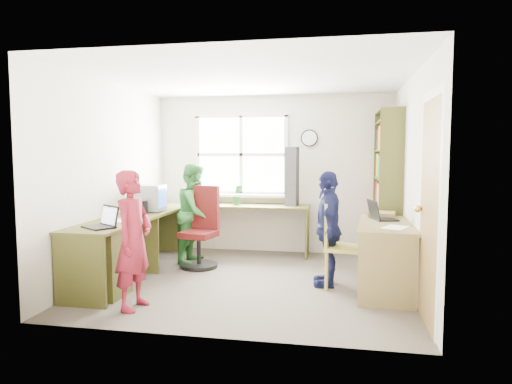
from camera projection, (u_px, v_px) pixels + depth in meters
room at (255, 179)px, 5.44m from camera, size 3.64×3.44×2.44m
l_desk at (139, 244)px, 5.37m from camera, size 2.38×2.95×0.75m
right_desk at (387, 242)px, 5.05m from camera, size 0.70×1.35×0.76m
bookshelf at (387, 192)px, 6.22m from camera, size 0.30×1.02×2.10m
swivel_chair at (201, 232)px, 6.13m from camera, size 0.60×0.60×1.08m
wooden_chair at (339, 242)px, 5.16m from camera, size 0.48×0.48×0.97m
crt_monitor at (150, 198)px, 6.07m from camera, size 0.37×0.33×0.35m
laptop_left at (103, 222)px, 4.79m from camera, size 0.43×0.41×0.23m
laptop_right at (380, 215)px, 5.30m from camera, size 0.36×0.40×0.23m
speaker_a at (143, 207)px, 5.84m from camera, size 0.10×0.10×0.17m
speaker_b at (158, 202)px, 6.40m from camera, size 0.10×0.10×0.17m
cd_tower at (292, 176)px, 6.70m from camera, size 0.20×0.18×0.87m
game_box at (382, 214)px, 5.53m from camera, size 0.35×0.35×0.06m
paper_a at (123, 221)px, 5.26m from camera, size 0.25×0.32×0.00m
paper_b at (395, 227)px, 4.75m from camera, size 0.32×0.36×0.00m
potted_plant at (237, 195)px, 6.83m from camera, size 0.19×0.17×0.30m
person_red at (134, 240)px, 4.45m from camera, size 0.38×0.53×1.37m
person_green at (195, 213)px, 6.39m from camera, size 0.59×0.72×1.38m
person_navy at (328, 229)px, 5.24m from camera, size 0.37×0.79×1.33m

